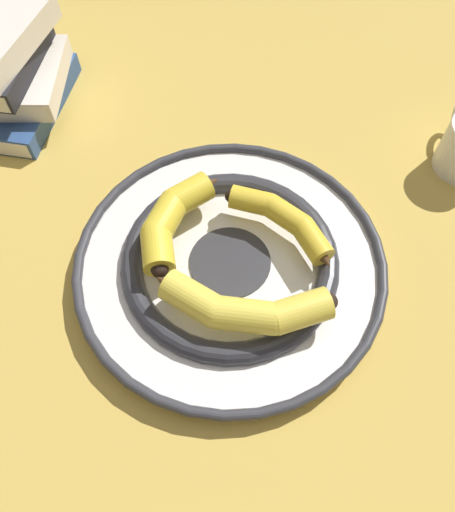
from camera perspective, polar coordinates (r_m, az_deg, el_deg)
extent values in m
plane|color=gold|center=(0.63, 2.24, -3.43)|extent=(2.80, 2.80, 0.00)
cylinder|color=white|center=(0.64, 0.00, -1.38)|extent=(0.38, 0.38, 0.02)
torus|color=#2D2D33|center=(0.62, 0.00, -0.72)|extent=(0.27, 0.27, 0.03)
cylinder|color=#2D2D33|center=(0.63, 0.00, -0.89)|extent=(0.10, 0.10, 0.00)
torus|color=#333338|center=(0.62, 0.00, -0.79)|extent=(0.39, 0.39, 0.01)
cylinder|color=gold|center=(0.61, 9.75, 1.60)|extent=(0.06, 0.04, 0.03)
cylinder|color=gold|center=(0.63, 6.69, 4.62)|extent=(0.05, 0.04, 0.03)
cylinder|color=gold|center=(0.64, 2.63, 6.35)|extent=(0.06, 0.05, 0.03)
sphere|color=gold|center=(0.62, 8.56, 3.38)|extent=(0.03, 0.03, 0.03)
sphere|color=gold|center=(0.64, 4.85, 5.83)|extent=(0.03, 0.03, 0.03)
cone|color=#472D19|center=(0.60, 10.99, -0.24)|extent=(0.03, 0.03, 0.02)
sphere|color=black|center=(0.64, 0.43, 6.86)|extent=(0.02, 0.02, 0.02)
cylinder|color=yellow|center=(0.64, -4.22, 7.11)|extent=(0.04, 0.05, 0.04)
cylinder|color=yellow|center=(0.62, -7.14, 4.34)|extent=(0.06, 0.06, 0.04)
cylinder|color=yellow|center=(0.60, -7.97, 0.56)|extent=(0.06, 0.06, 0.04)
sphere|color=yellow|center=(0.64, -6.13, 6.05)|extent=(0.04, 0.04, 0.04)
sphere|color=yellow|center=(0.61, -8.18, 2.55)|extent=(0.04, 0.04, 0.04)
cone|color=#472D19|center=(0.65, -2.34, 8.13)|extent=(0.03, 0.04, 0.03)
sphere|color=black|center=(0.58, -7.76, -1.51)|extent=(0.02, 0.02, 0.02)
cylinder|color=yellow|center=(0.56, -4.19, -4.75)|extent=(0.07, 0.05, 0.04)
cylinder|color=yellow|center=(0.55, 1.96, -6.79)|extent=(0.07, 0.07, 0.04)
cylinder|color=yellow|center=(0.56, 8.47, -6.15)|extent=(0.06, 0.08, 0.04)
sphere|color=yellow|center=(0.56, -1.41, -6.40)|extent=(0.04, 0.04, 0.04)
sphere|color=yellow|center=(0.55, 5.35, -7.15)|extent=(0.04, 0.04, 0.04)
cone|color=#472D19|center=(0.57, -6.87, -3.15)|extent=(0.04, 0.04, 0.03)
sphere|color=black|center=(0.57, 11.48, -5.16)|extent=(0.02, 0.02, 0.02)
cube|color=#2D4C84|center=(0.89, -22.90, 16.24)|extent=(0.23, 0.24, 0.03)
cube|color=white|center=(0.88, -23.02, 16.00)|extent=(0.22, 0.23, 0.03)
cube|color=silver|center=(0.87, -23.53, 18.26)|extent=(0.22, 0.22, 0.03)
cube|color=white|center=(0.87, -23.59, 18.08)|extent=(0.21, 0.21, 0.03)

